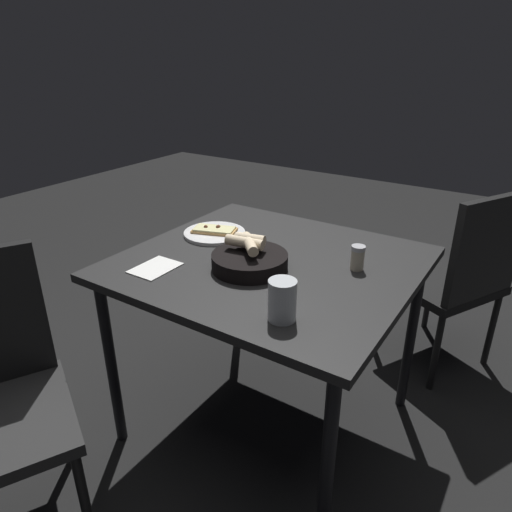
# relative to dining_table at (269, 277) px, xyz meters

# --- Properties ---
(ground) EXTENTS (8.00, 8.00, 0.00)m
(ground) POSITION_rel_dining_table_xyz_m (0.00, 0.00, -0.67)
(ground) COLOR black
(dining_table) EXTENTS (0.92, 0.99, 0.74)m
(dining_table) POSITION_rel_dining_table_xyz_m (0.00, 0.00, 0.00)
(dining_table) COLOR black
(dining_table) RESTS_ON ground
(pizza_plate) EXTENTS (0.25, 0.25, 0.04)m
(pizza_plate) POSITION_rel_dining_table_xyz_m (0.08, 0.31, 0.08)
(pizza_plate) COLOR white
(pizza_plate) RESTS_ON dining_table
(bread_basket) EXTENTS (0.26, 0.26, 0.11)m
(bread_basket) POSITION_rel_dining_table_xyz_m (-0.09, 0.02, 0.10)
(bread_basket) COLOR black
(bread_basket) RESTS_ON dining_table
(beer_glass) EXTENTS (0.08, 0.08, 0.12)m
(beer_glass) POSITION_rel_dining_table_xyz_m (-0.32, -0.23, 0.12)
(beer_glass) COLOR silver
(beer_glass) RESTS_ON dining_table
(pepper_shaker) EXTENTS (0.05, 0.05, 0.09)m
(pepper_shaker) POSITION_rel_dining_table_xyz_m (0.10, -0.29, 0.11)
(pepper_shaker) COLOR #BFB299
(pepper_shaker) RESTS_ON dining_table
(napkin) EXTENTS (0.16, 0.12, 0.00)m
(napkin) POSITION_rel_dining_table_xyz_m (-0.27, 0.29, 0.07)
(napkin) COLOR white
(napkin) RESTS_ON dining_table
(chair_near) EXTENTS (0.59, 0.59, 0.89)m
(chair_near) POSITION_rel_dining_table_xyz_m (0.79, -0.51, -0.17)
(chair_near) COLOR black
(chair_near) RESTS_ON ground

